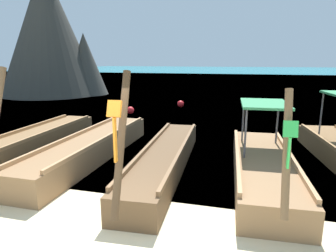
% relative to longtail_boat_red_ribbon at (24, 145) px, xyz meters
% --- Properties ---
extents(sea_water, '(120.00, 120.00, 0.00)m').
position_rel_longtail_boat_red_ribbon_xyz_m(sea_water, '(4.70, 58.04, -0.30)').
color(sea_water, '#147A89').
rests_on(sea_water, ground).
extents(longtail_boat_red_ribbon, '(1.29, 7.58, 2.57)m').
position_rel_longtail_boat_red_ribbon_xyz_m(longtail_boat_red_ribbon, '(0.00, 0.00, 0.00)').
color(longtail_boat_red_ribbon, brown).
rests_on(longtail_boat_red_ribbon, ground).
extents(longtail_boat_blue_ribbon, '(1.14, 6.95, 2.81)m').
position_rel_longtail_boat_red_ribbon_xyz_m(longtail_boat_blue_ribbon, '(2.28, 0.12, 0.04)').
color(longtail_boat_blue_ribbon, olive).
rests_on(longtail_boat_blue_ribbon, ground).
extents(longtail_boat_orange_ribbon, '(1.38, 6.81, 2.77)m').
position_rel_longtail_boat_red_ribbon_xyz_m(longtail_boat_orange_ribbon, '(4.68, -0.22, 0.01)').
color(longtail_boat_orange_ribbon, brown).
rests_on(longtail_boat_orange_ribbon, ground).
extents(longtail_boat_green_ribbon, '(1.61, 5.58, 2.52)m').
position_rel_longtail_boat_red_ribbon_xyz_m(longtail_boat_green_ribbon, '(7.20, -0.28, 0.05)').
color(longtail_boat_green_ribbon, olive).
rests_on(longtail_boat_green_ribbon, ground).
extents(karst_rock, '(8.65, 8.09, 10.41)m').
position_rel_longtail_boat_red_ribbon_xyz_m(karst_rock, '(-9.14, 14.61, 4.70)').
color(karst_rock, '#383833').
rests_on(karst_rock, ground).
extents(mooring_buoy_near, '(0.41, 0.41, 0.41)m').
position_rel_longtail_boat_red_ribbon_xyz_m(mooring_buoy_near, '(2.75, 10.49, -0.10)').
color(mooring_buoy_near, red).
rests_on(mooring_buoy_near, sea_water).
extents(mooring_buoy_far, '(0.41, 0.41, 0.41)m').
position_rel_longtail_boat_red_ribbon_xyz_m(mooring_buoy_far, '(0.61, 7.40, -0.10)').
color(mooring_buoy_far, red).
rests_on(mooring_buoy_far, sea_water).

